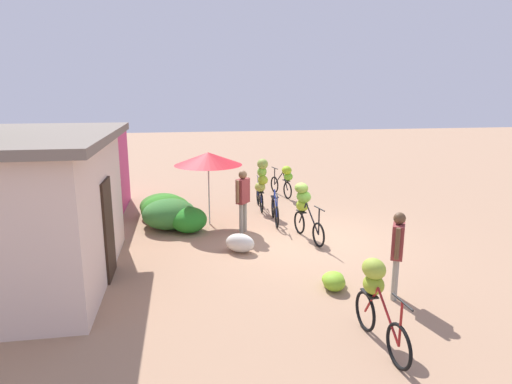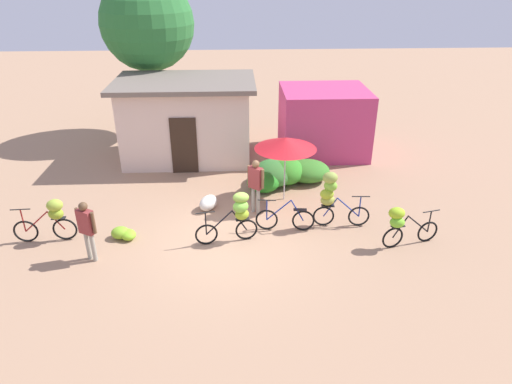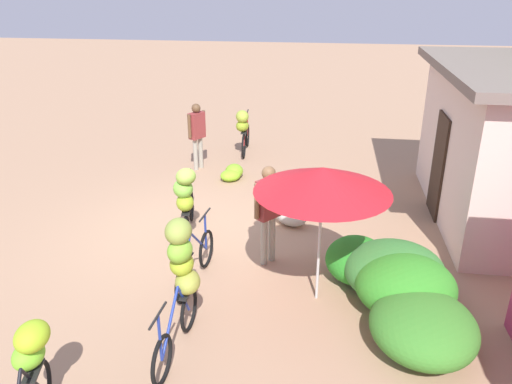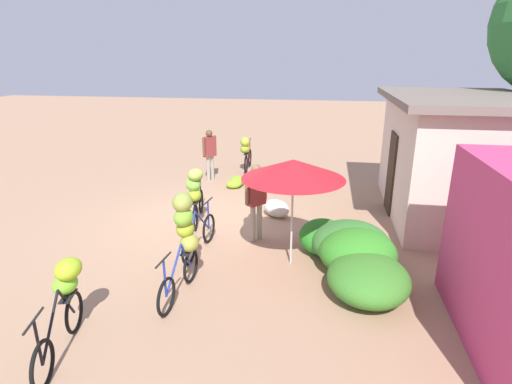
{
  "view_description": "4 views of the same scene",
  "coord_description": "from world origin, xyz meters",
  "px_view_note": "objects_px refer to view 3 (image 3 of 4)",
  "views": [
    {
      "loc": [
        -10.25,
        3.0,
        3.72
      ],
      "look_at": [
        0.24,
        1.27,
        1.24
      ],
      "focal_mm": 30.89,
      "sensor_mm": 36.0,
      "label": 1
    },
    {
      "loc": [
        0.3,
        -10.32,
        6.66
      ],
      "look_at": [
        0.82,
        0.85,
        1.02
      ],
      "focal_mm": 31.99,
      "sensor_mm": 36.0,
      "label": 2
    },
    {
      "loc": [
        8.11,
        2.35,
        4.35
      ],
      "look_at": [
        0.4,
        1.26,
        1.06
      ],
      "focal_mm": 35.67,
      "sensor_mm": 36.0,
      "label": 3
    },
    {
      "loc": [
        8.7,
        2.89,
        3.74
      ],
      "look_at": [
        0.25,
        1.41,
        0.89
      ],
      "focal_mm": 28.38,
      "sensor_mm": 36.0,
      "label": 4
    }
  ],
  "objects_px": {
    "bicycle_center_loaded": "(196,262)",
    "bicycle_rightmost": "(29,373)",
    "bicycle_near_pile": "(186,196)",
    "bicycle_by_shop": "(181,272)",
    "person_bystander": "(197,130)",
    "market_umbrella": "(323,180)",
    "person_vendor": "(268,205)",
    "bicycle_leftmost": "(244,128)",
    "produce_sack": "(291,214)",
    "banana_pile_on_ground": "(233,173)"
  },
  "relations": [
    {
      "from": "bicycle_leftmost",
      "to": "bicycle_near_pile",
      "type": "relative_size",
      "value": 0.99
    },
    {
      "from": "market_umbrella",
      "to": "banana_pile_on_ground",
      "type": "xyz_separation_m",
      "value": [
        -4.54,
        -2.09,
        -1.72
      ]
    },
    {
      "from": "market_umbrella",
      "to": "bicycle_rightmost",
      "type": "relative_size",
      "value": 1.27
    },
    {
      "from": "person_vendor",
      "to": "bicycle_leftmost",
      "type": "bearing_deg",
      "value": -166.59
    },
    {
      "from": "market_umbrella",
      "to": "bicycle_near_pile",
      "type": "height_order",
      "value": "market_umbrella"
    },
    {
      "from": "person_bystander",
      "to": "produce_sack",
      "type": "bearing_deg",
      "value": 41.77
    },
    {
      "from": "bicycle_center_loaded",
      "to": "bicycle_by_shop",
      "type": "bearing_deg",
      "value": 7.43
    },
    {
      "from": "bicycle_rightmost",
      "to": "person_vendor",
      "type": "xyz_separation_m",
      "value": [
        -3.66,
        1.98,
        0.33
      ]
    },
    {
      "from": "bicycle_leftmost",
      "to": "bicycle_rightmost",
      "type": "bearing_deg",
      "value": -4.41
    },
    {
      "from": "bicycle_leftmost",
      "to": "bicycle_by_shop",
      "type": "relative_size",
      "value": 0.98
    },
    {
      "from": "bicycle_by_shop",
      "to": "person_vendor",
      "type": "distance_m",
      "value": 2.22
    },
    {
      "from": "market_umbrella",
      "to": "produce_sack",
      "type": "relative_size",
      "value": 2.92
    },
    {
      "from": "bicycle_leftmost",
      "to": "bicycle_center_loaded",
      "type": "relative_size",
      "value": 1.01
    },
    {
      "from": "bicycle_center_loaded",
      "to": "person_bystander",
      "type": "relative_size",
      "value": 1.0
    },
    {
      "from": "bicycle_center_loaded",
      "to": "produce_sack",
      "type": "xyz_separation_m",
      "value": [
        -2.17,
        1.29,
        -0.13
      ]
    },
    {
      "from": "produce_sack",
      "to": "person_vendor",
      "type": "xyz_separation_m",
      "value": [
        1.41,
        -0.26,
        0.81
      ]
    },
    {
      "from": "produce_sack",
      "to": "person_vendor",
      "type": "height_order",
      "value": "person_vendor"
    },
    {
      "from": "bicycle_near_pile",
      "to": "bicycle_by_shop",
      "type": "xyz_separation_m",
      "value": [
        2.59,
        0.65,
        0.12
      ]
    },
    {
      "from": "bicycle_by_shop",
      "to": "banana_pile_on_ground",
      "type": "xyz_separation_m",
      "value": [
        -5.66,
        -0.4,
        -0.83
      ]
    },
    {
      "from": "bicycle_leftmost",
      "to": "bicycle_center_loaded",
      "type": "distance_m",
      "value": 6.17
    },
    {
      "from": "market_umbrella",
      "to": "bicycle_near_pile",
      "type": "relative_size",
      "value": 1.24
    },
    {
      "from": "bicycle_near_pile",
      "to": "bicycle_center_loaded",
      "type": "distance_m",
      "value": 1.48
    },
    {
      "from": "person_bystander",
      "to": "bicycle_leftmost",
      "type": "bearing_deg",
      "value": 142.39
    },
    {
      "from": "market_umbrella",
      "to": "person_vendor",
      "type": "xyz_separation_m",
      "value": [
        -0.93,
        -0.83,
        -0.84
      ]
    },
    {
      "from": "bicycle_near_pile",
      "to": "produce_sack",
      "type": "xyz_separation_m",
      "value": [
        -0.86,
        1.77,
        -0.64
      ]
    },
    {
      "from": "bicycle_rightmost",
      "to": "market_umbrella",
      "type": "bearing_deg",
      "value": 134.12
    },
    {
      "from": "bicycle_near_pile",
      "to": "bicycle_leftmost",
      "type": "bearing_deg",
      "value": 177.41
    },
    {
      "from": "bicycle_center_loaded",
      "to": "person_vendor",
      "type": "distance_m",
      "value": 1.45
    },
    {
      "from": "bicycle_by_shop",
      "to": "banana_pile_on_ground",
      "type": "distance_m",
      "value": 5.73
    },
    {
      "from": "market_umbrella",
      "to": "person_bystander",
      "type": "height_order",
      "value": "market_umbrella"
    },
    {
      "from": "bicycle_near_pile",
      "to": "bicycle_by_shop",
      "type": "relative_size",
      "value": 0.99
    },
    {
      "from": "bicycle_by_shop",
      "to": "produce_sack",
      "type": "xyz_separation_m",
      "value": [
        -3.45,
        1.12,
        -0.76
      ]
    },
    {
      "from": "bicycle_leftmost",
      "to": "person_vendor",
      "type": "distance_m",
      "value": 5.55
    },
    {
      "from": "bicycle_by_shop",
      "to": "banana_pile_on_ground",
      "type": "bearing_deg",
      "value": -175.91
    },
    {
      "from": "market_umbrella",
      "to": "bicycle_by_shop",
      "type": "bearing_deg",
      "value": -56.48
    },
    {
      "from": "bicycle_center_loaded",
      "to": "bicycle_rightmost",
      "type": "bearing_deg",
      "value": -18.34
    },
    {
      "from": "bicycle_near_pile",
      "to": "bicycle_rightmost",
      "type": "relative_size",
      "value": 1.03
    },
    {
      "from": "bicycle_center_loaded",
      "to": "person_bystander",
      "type": "bearing_deg",
      "value": -166.44
    },
    {
      "from": "produce_sack",
      "to": "bicycle_near_pile",
      "type": "bearing_deg",
      "value": -64.04
    },
    {
      "from": "market_umbrella",
      "to": "produce_sack",
      "type": "xyz_separation_m",
      "value": [
        -2.34,
        -0.57,
        -1.65
      ]
    },
    {
      "from": "produce_sack",
      "to": "bicycle_center_loaded",
      "type": "bearing_deg",
      "value": -30.68
    },
    {
      "from": "bicycle_near_pile",
      "to": "bicycle_rightmost",
      "type": "bearing_deg",
      "value": -6.49
    },
    {
      "from": "bicycle_near_pile",
      "to": "person_bystander",
      "type": "xyz_separation_m",
      "value": [
        -3.64,
        -0.71,
        0.13
      ]
    },
    {
      "from": "bicycle_near_pile",
      "to": "banana_pile_on_ground",
      "type": "xyz_separation_m",
      "value": [
        -3.06,
        0.25,
        -0.71
      ]
    },
    {
      "from": "bicycle_near_pile",
      "to": "bicycle_rightmost",
      "type": "xyz_separation_m",
      "value": [
        4.21,
        -0.48,
        -0.15
      ]
    },
    {
      "from": "bicycle_leftmost",
      "to": "bicycle_near_pile",
      "type": "height_order",
      "value": "bicycle_near_pile"
    },
    {
      "from": "bicycle_rightmost",
      "to": "banana_pile_on_ground",
      "type": "relative_size",
      "value": 2.12
    },
    {
      "from": "bicycle_center_loaded",
      "to": "banana_pile_on_ground",
      "type": "distance_m",
      "value": 4.38
    },
    {
      "from": "bicycle_center_loaded",
      "to": "bicycle_by_shop",
      "type": "height_order",
      "value": "bicycle_by_shop"
    },
    {
      "from": "banana_pile_on_ground",
      "to": "market_umbrella",
      "type": "bearing_deg",
      "value": 24.72
    }
  ]
}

